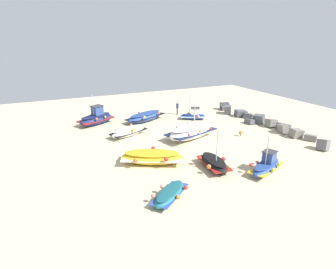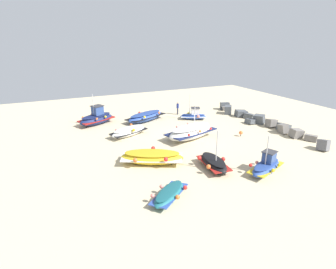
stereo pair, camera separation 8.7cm
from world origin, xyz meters
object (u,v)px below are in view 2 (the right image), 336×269
fishing_boat_1 (152,157)px  fishing_boat_6 (191,132)px  fishing_boat_4 (213,163)px  fishing_boat_8 (97,118)px  fishing_boat_2 (146,117)px  fishing_boat_7 (169,194)px  person_walking (178,107)px  fishing_boat_0 (266,166)px  fishing_boat_5 (129,131)px  fishing_boat_3 (194,115)px  mooring_buoy_0 (241,133)px

fishing_boat_1 → fishing_boat_6: bearing=-119.7°
fishing_boat_4 → fishing_boat_8: fishing_boat_8 is taller
fishing_boat_1 → fishing_boat_2: fishing_boat_2 is taller
fishing_boat_8 → fishing_boat_7: bearing=-111.7°
fishing_boat_7 → person_walking: 20.09m
fishing_boat_2 → fishing_boat_6: (7.61, 2.04, 0.13)m
fishing_boat_0 → fishing_boat_1: size_ratio=0.71×
fishing_boat_0 → fishing_boat_5: (-12.20, -6.98, -0.04)m
fishing_boat_2 → fishing_boat_3: size_ratio=1.63×
fishing_boat_4 → mooring_buoy_0: size_ratio=6.06×
fishing_boat_8 → fishing_boat_0: bearing=-87.6°
fishing_boat_3 → fishing_boat_4: bearing=-86.5°
fishing_boat_5 → fishing_boat_2: bearing=29.1°
fishing_boat_3 → mooring_buoy_0: fishing_boat_3 is taller
fishing_boat_8 → fishing_boat_1: bearing=-106.1°
fishing_boat_7 → fishing_boat_0: bearing=-36.9°
fishing_boat_0 → fishing_boat_6: bearing=79.0°
fishing_boat_2 → fishing_boat_5: size_ratio=1.29×
fishing_boat_1 → fishing_boat_6: (-3.72, 5.69, 0.17)m
fishing_boat_2 → fishing_boat_7: 17.21m
fishing_boat_3 → fishing_boat_5: fishing_boat_3 is taller
fishing_boat_7 → fishing_boat_2: bearing=36.6°
fishing_boat_5 → fishing_boat_8: fishing_boat_8 is taller
fishing_boat_3 → fishing_boat_7: (14.82, -10.28, -0.14)m
fishing_boat_1 → fishing_boat_8: fishing_boat_8 is taller
fishing_boat_5 → fishing_boat_8: size_ratio=0.94×
fishing_boat_1 → fishing_boat_4: 4.91m
fishing_boat_0 → mooring_buoy_0: 7.98m
fishing_boat_4 → fishing_boat_5: size_ratio=0.81×
fishing_boat_4 → fishing_boat_8: size_ratio=0.76×
person_walking → mooring_buoy_0: (10.35, 2.10, -0.58)m
fishing_boat_0 → fishing_boat_3: (-14.66, 2.15, -0.03)m
person_walking → mooring_buoy_0: person_walking is taller
fishing_boat_2 → fishing_boat_4: fishing_boat_4 is taller
fishing_boat_5 → person_walking: bearing=10.6°
fishing_boat_5 → fishing_boat_7: (12.36, -1.14, -0.13)m
fishing_boat_2 → fishing_boat_7: size_ratio=1.68×
fishing_boat_5 → fishing_boat_6: (3.38, 5.46, 0.22)m
fishing_boat_4 → person_walking: size_ratio=2.12×
fishing_boat_0 → fishing_boat_6: fishing_boat_6 is taller
fishing_boat_1 → fishing_boat_0: bearing=171.9°
person_walking → mooring_buoy_0: 10.58m
fishing_boat_1 → mooring_buoy_0: (-2.08, 10.67, -0.15)m
fishing_boat_1 → fishing_boat_2: (-11.33, 3.65, 0.03)m
fishing_boat_0 → fishing_boat_2: size_ratio=0.67×
fishing_boat_4 → fishing_boat_7: (2.42, -4.92, -0.10)m
fishing_boat_0 → fishing_boat_1: (-5.10, -7.21, 0.01)m
fishing_boat_6 → fishing_boat_8: size_ratio=1.26×
fishing_boat_2 → fishing_boat_8: fishing_boat_8 is taller
fishing_boat_2 → fishing_boat_8: (-1.18, -5.66, 0.17)m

